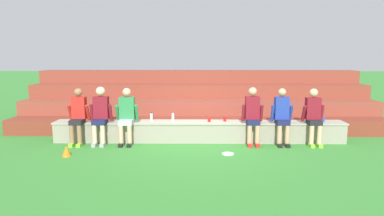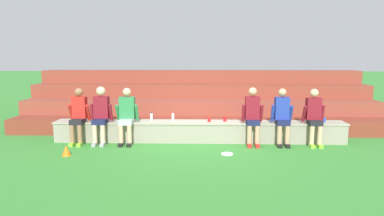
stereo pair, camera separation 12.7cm
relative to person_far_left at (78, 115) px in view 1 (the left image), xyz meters
The scene contains 16 objects.
ground_plane 3.07m from the person_far_left, ahead, with size 80.00×80.00×0.00m, color #388433.
stone_seating_wall 3.03m from the person_far_left, ahead, with size 7.34×0.53×0.52m.
brick_bleachers 4.00m from the person_far_left, 41.85° to the left, with size 10.70×3.06×1.67m.
person_far_left is the anchor object (origin of this frame).
person_left_of_center 0.55m from the person_far_left, ahead, with size 0.54×0.57×1.41m.
person_center 1.20m from the person_far_left, ahead, with size 0.55×0.55×1.38m.
person_right_of_center 4.29m from the person_far_left, ahead, with size 0.52×0.51×1.41m.
person_far_right 5.00m from the person_far_left, ahead, with size 0.52×0.51×1.38m.
person_rightmost_edge 5.77m from the person_far_left, ahead, with size 0.52×0.53×1.38m.
water_bottle_near_left 1.79m from the person_far_left, ahead, with size 0.06×0.06×0.23m.
water_bottle_mid_left 2.33m from the person_far_left, ahead, with size 0.07×0.07×0.22m.
plastic_cup_right_end 3.25m from the person_far_left, ahead, with size 0.08×0.08×0.10m, color red.
plastic_cup_left_end 6.14m from the person_far_left, ahead, with size 0.08×0.08×0.11m, color blue.
plastic_cup_middle 3.65m from the person_far_left, ahead, with size 0.08×0.08×0.12m, color red.
frisbee 3.78m from the person_far_left, 13.16° to the right, with size 0.27×0.27×0.02m, color white.
sports_cone 1.20m from the person_far_left, 85.36° to the right, with size 0.20×0.20×0.23m, color orange.
Camera 1 is at (-0.08, -7.89, 2.15)m, focal length 30.59 mm.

